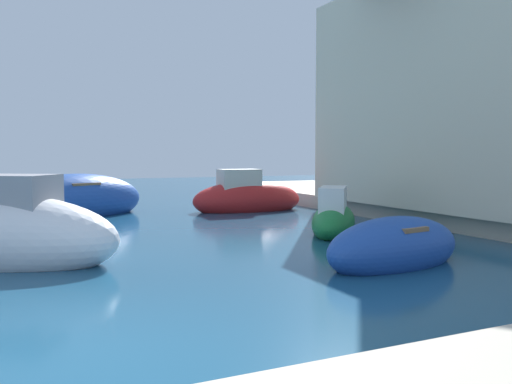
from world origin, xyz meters
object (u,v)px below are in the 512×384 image
moored_boat_0 (75,201)px  waterfront_building_main (490,73)px  moored_boat_3 (334,219)px  moored_boat_7 (394,248)px  moored_boat_8 (247,198)px

moored_boat_0 → waterfront_building_main: bearing=-53.6°
moored_boat_3 → waterfront_building_main: (5.77, 0.27, 4.16)m
moored_boat_7 → waterfront_building_main: waterfront_building_main is taller
moored_boat_3 → moored_boat_8: bearing=36.3°
moored_boat_7 → moored_boat_0: bearing=103.0°
moored_boat_0 → moored_boat_8: 5.89m
moored_boat_0 → moored_boat_3: (5.69, -6.80, -0.15)m
moored_boat_0 → moored_boat_8: bearing=-33.2°
moored_boat_0 → moored_boat_8: size_ratio=1.29×
moored_boat_8 → waterfront_building_main: waterfront_building_main is taller
moored_boat_0 → moored_boat_8: moored_boat_8 is taller
waterfront_building_main → moored_boat_8: bearing=135.3°
moored_boat_7 → moored_boat_8: 9.95m
moored_boat_8 → moored_boat_0: bearing=173.4°
moored_boat_0 → moored_boat_3: size_ratio=1.59×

